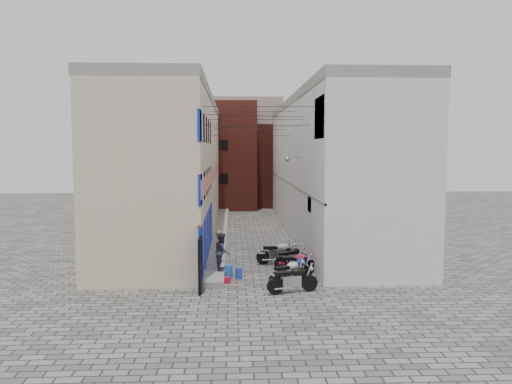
{
  "coord_description": "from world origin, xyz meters",
  "views": [
    {
      "loc": [
        -1.22,
        -19.91,
        5.67
      ],
      "look_at": [
        0.22,
        10.79,
        3.0
      ],
      "focal_mm": 35.0,
      "sensor_mm": 36.0,
      "label": 1
    }
  ],
  "objects": [
    {
      "name": "motorcycle_f",
      "position": [
        1.0,
        4.2,
        0.62
      ],
      "size": [
        2.2,
        0.81,
        1.25
      ],
      "primitive_type": null,
      "rotation": [
        0.0,
        0.0,
        -1.51
      ],
      "color": "#9B9A9F",
      "rests_on": "ground"
    },
    {
      "name": "motorcycle_e",
      "position": [
        1.57,
        3.37,
        0.57
      ],
      "size": [
        2.0,
        1.56,
        1.14
      ],
      "primitive_type": null,
      "rotation": [
        0.0,
        0.0,
        -1.02
      ],
      "color": "black",
      "rests_on": "ground"
    },
    {
      "name": "red_crate",
      "position": [
        -1.55,
        0.85,
        0.12
      ],
      "size": [
        0.46,
        0.4,
        0.25
      ],
      "primitive_type": "cube",
      "rotation": [
        0.0,
        0.0,
        0.3
      ],
      "color": "red",
      "rests_on": "ground"
    },
    {
      "name": "person_a",
      "position": [
        -1.87,
        3.64,
        1.01
      ],
      "size": [
        0.52,
        0.64,
        1.53
      ],
      "primitive_type": "imported",
      "rotation": [
        0.0,
        0.0,
        1.25
      ],
      "color": "#9E6839",
      "rests_on": "plinth"
    },
    {
      "name": "motorcycle_b",
      "position": [
        1.1,
        0.42,
        0.58
      ],
      "size": [
        2.03,
        1.63,
        1.16
      ],
      "primitive_type": null,
      "rotation": [
        0.0,
        0.0,
        -0.99
      ],
      "color": "silver",
      "rests_on": "ground"
    },
    {
      "name": "person_b",
      "position": [
        -1.7,
        2.12,
        1.08
      ],
      "size": [
        0.65,
        0.83,
        1.67
      ],
      "primitive_type": "imported",
      "rotation": [
        0.0,
        0.0,
        1.54
      ],
      "color": "#2C2D42",
      "rests_on": "plinth"
    },
    {
      "name": "water_jug_far",
      "position": [
        -1.41,
        1.67,
        0.28
      ],
      "size": [
        0.48,
        0.48,
        0.57
      ],
      "primitive_type": "cylinder",
      "rotation": [
        0.0,
        0.0,
        0.4
      ],
      "color": "#246CB7",
      "rests_on": "ground"
    },
    {
      "name": "building_far_brick_left",
      "position": [
        -2.0,
        28.0,
        5.0
      ],
      "size": [
        6.0,
        6.0,
        10.0
      ],
      "primitive_type": "cube",
      "color": "maroon",
      "rests_on": "ground"
    },
    {
      "name": "plinth",
      "position": [
        -2.05,
        13.0,
        0.12
      ],
      "size": [
        0.9,
        26.0,
        0.25
      ],
      "primitive_type": "cube",
      "color": "gray",
      "rests_on": "ground"
    },
    {
      "name": "ground",
      "position": [
        0.0,
        0.0,
        0.0
      ],
      "size": [
        90.0,
        90.0,
        0.0
      ],
      "primitive_type": "plane",
      "color": "#4E4C49",
      "rests_on": "ground"
    },
    {
      "name": "building_right",
      "position": [
        5.0,
        13.0,
        4.51
      ],
      "size": [
        5.94,
        26.0,
        9.0
      ],
      "color": "silver",
      "rests_on": "ground"
    },
    {
      "name": "building_far_concrete",
      "position": [
        0.0,
        34.0,
        5.5
      ],
      "size": [
        8.0,
        5.0,
        11.0
      ],
      "primitive_type": "cube",
      "color": "gray",
      "rests_on": "ground"
    },
    {
      "name": "motorcycle_a",
      "position": [
        1.13,
        -0.75,
        0.61
      ],
      "size": [
        2.21,
        1.18,
        1.22
      ],
      "primitive_type": null,
      "rotation": [
        0.0,
        0.0,
        -1.31
      ],
      "color": "black",
      "rests_on": "ground"
    },
    {
      "name": "motorcycle_d",
      "position": [
        1.69,
        2.33,
        0.54
      ],
      "size": [
        1.96,
        0.94,
        1.09
      ],
      "primitive_type": null,
      "rotation": [
        0.0,
        0.0,
        -1.38
      ],
      "color": "#B30C33",
      "rests_on": "ground"
    },
    {
      "name": "building_left",
      "position": [
        -4.98,
        12.95,
        4.5
      ],
      "size": [
        5.1,
        27.0,
        9.0
      ],
      "color": "beige",
      "rests_on": "ground"
    },
    {
      "name": "building_far_brick_right",
      "position": [
        3.0,
        30.0,
        4.0
      ],
      "size": [
        5.0,
        6.0,
        8.0
      ],
      "primitive_type": "cube",
      "color": "maroon",
      "rests_on": "ground"
    },
    {
      "name": "motorcycle_c",
      "position": [
        1.59,
        1.26,
        0.53
      ],
      "size": [
        1.79,
        1.59,
        1.06
      ],
      "primitive_type": null,
      "rotation": [
        0.0,
        0.0,
        -0.9
      ],
      "color": "#0B2DA8",
      "rests_on": "ground"
    },
    {
      "name": "far_shopfront",
      "position": [
        0.0,
        25.2,
        1.2
      ],
      "size": [
        2.0,
        0.3,
        2.4
      ],
      "primitive_type": "cube",
      "color": "black",
      "rests_on": "ground"
    },
    {
      "name": "motorcycle_g",
      "position": [
        1.14,
        5.17,
        0.49
      ],
      "size": [
        1.73,
        1.31,
        0.98
      ],
      "primitive_type": null,
      "rotation": [
        0.0,
        0.0,
        -1.05
      ],
      "color": "black",
      "rests_on": "ground"
    },
    {
      "name": "water_jug_near",
      "position": [
        -0.97,
        1.5,
        0.24
      ],
      "size": [
        0.33,
        0.33,
        0.48
      ],
      "primitive_type": "cylinder",
      "rotation": [
        0.0,
        0.0,
        -0.09
      ],
      "color": "blue",
      "rests_on": "ground"
    },
    {
      "name": "overhead_wires",
      "position": [
        0.0,
        7.64,
        7.12
      ],
      "size": [
        5.8,
        13.02,
        1.32
      ],
      "color": "black",
      "rests_on": "ground"
    }
  ]
}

